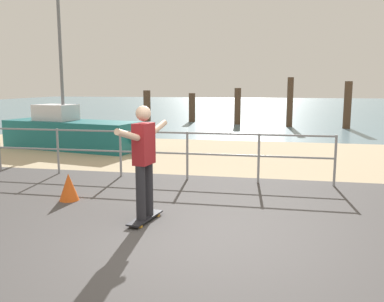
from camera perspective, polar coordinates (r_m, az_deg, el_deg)
The scene contains 13 objects.
ground_plane at distance 4.51m, azimuth -1.91°, elevation -17.69°, with size 24.00×10.00×0.04m, color #474444.
beach_strip at distance 12.12m, azimuth 6.87°, elevation -0.60°, with size 24.00×6.00×0.04m, color tan.
sea_surface at distance 39.97m, azimuth 10.17°, elevation 6.06°, with size 72.00×50.00×0.04m, color slate.
railing_fence at distance 9.53m, azimuth -14.01°, elevation 0.78°, with size 10.57×0.05×1.05m.
sailboat at distance 13.58m, azimuth -15.62°, elevation 2.41°, with size 5.07×2.25×5.52m.
skateboard at distance 6.30m, azimuth -6.45°, elevation -9.12°, with size 0.34×0.82×0.08m.
skateboarder at distance 6.07m, azimuth -6.61°, elevation -0.57°, with size 0.34×1.44×1.65m.
groyne_post_0 at distance 23.41m, azimuth -6.19°, elevation 6.18°, with size 0.39×0.39×1.71m, color #513826.
groyne_post_1 at distance 22.73m, azimuth -0.00°, elevation 5.97°, with size 0.35×0.35×1.57m, color #513826.
groyne_post_2 at distance 21.37m, azimuth 6.27°, elevation 6.11°, with size 0.33×0.33×1.86m, color #513826.
groyne_post_3 at distance 20.53m, azimuth 13.28°, elevation 6.51°, with size 0.29×0.29×2.37m, color #513826.
groyne_post_4 at distance 20.43m, azimuth 20.56°, elevation 5.90°, with size 0.34×0.34×2.18m, color #513826.
traffic_cone at distance 7.61m, azimuth -16.55°, elevation -4.82°, with size 0.36×0.36×0.50m, color #E55919.
Camera 1 is at (0.94, -4.91, 2.03)m, focal length 38.88 mm.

